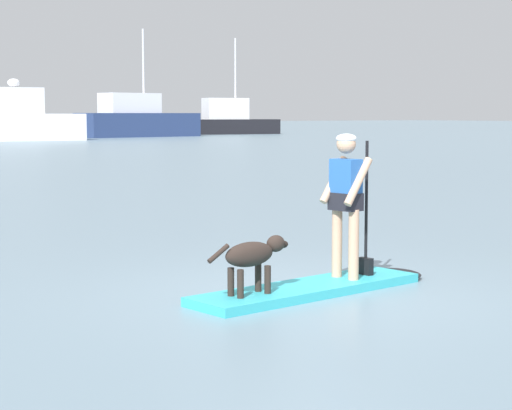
% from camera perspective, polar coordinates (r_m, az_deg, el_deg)
% --- Properties ---
extents(ground_plane, '(400.00, 400.00, 0.00)m').
position_cam_1_polar(ground_plane, '(10.03, 3.28, -5.60)').
color(ground_plane, slate).
extents(paddleboard, '(3.27, 1.05, 0.10)m').
position_cam_1_polar(paddleboard, '(10.17, 4.19, -5.15)').
color(paddleboard, '#33B2BF').
rests_on(paddleboard, ground_plane).
extents(person_paddler, '(0.63, 0.51, 1.65)m').
position_cam_1_polar(person_paddler, '(10.31, 5.74, 0.61)').
color(person_paddler, tan).
rests_on(person_paddler, paddleboard).
extents(dog, '(1.08, 0.29, 0.59)m').
position_cam_1_polar(dog, '(9.40, -0.19, -3.23)').
color(dog, '#2D231E').
rests_on(dog, paddleboard).
extents(moored_boat_port, '(8.97, 3.50, 4.55)m').
position_cam_1_polar(moored_boat_port, '(69.05, -14.60, 5.18)').
color(moored_boat_port, white).
rests_on(moored_boat_port, ground_plane).
extents(moored_boat_far_port, '(11.18, 4.48, 9.28)m').
position_cam_1_polar(moored_boat_far_port, '(79.16, -7.54, 5.34)').
color(moored_boat_far_port, navy).
rests_on(moored_boat_far_port, ground_plane).
extents(moored_boat_center, '(9.76, 4.19, 9.35)m').
position_cam_1_polar(moored_boat_center, '(88.91, -1.68, 5.34)').
color(moored_boat_center, black).
rests_on(moored_boat_center, ground_plane).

